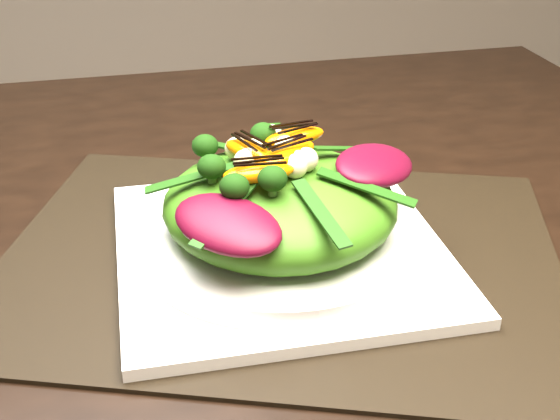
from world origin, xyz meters
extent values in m
cube|color=black|center=(0.28, -0.07, 0.75)|extent=(0.56, 0.50, 0.00)
cube|color=white|center=(0.28, -0.07, 0.76)|extent=(0.28, 0.28, 0.01)
cylinder|color=silver|center=(0.28, -0.07, 0.77)|extent=(0.30, 0.30, 0.02)
ellipsoid|color=#3C7115|center=(0.28, -0.07, 0.80)|extent=(0.20, 0.20, 0.07)
ellipsoid|color=#450717|center=(0.36, -0.08, 0.83)|extent=(0.10, 0.10, 0.02)
ellipsoid|color=#CD5F03|center=(0.26, -0.05, 0.84)|extent=(0.06, 0.03, 0.01)
sphere|color=#143409|center=(0.21, -0.03, 0.84)|extent=(0.03, 0.03, 0.03)
sphere|color=beige|center=(0.32, -0.11, 0.84)|extent=(0.02, 0.02, 0.02)
cube|color=black|center=(0.26, -0.05, 0.85)|extent=(0.05, 0.01, 0.00)
camera|label=1|loc=(0.16, -0.60, 1.09)|focal=48.00mm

